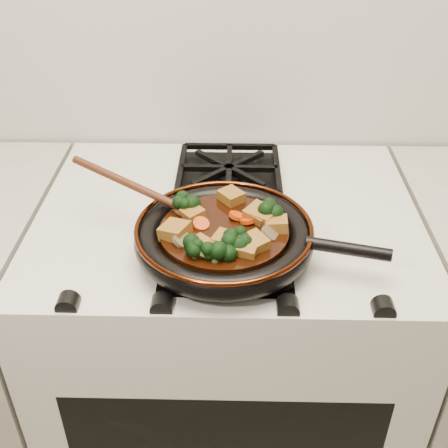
{
  "coord_description": "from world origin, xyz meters",
  "views": [
    {
      "loc": [
        0.01,
        0.75,
        1.52
      ],
      "look_at": [
        -0.0,
        1.55,
        0.97
      ],
      "focal_mm": 45.0,
      "sensor_mm": 36.0,
      "label": 1
    }
  ],
  "objects": [
    {
      "name": "tofu_cube_5",
      "position": [
        0.07,
        1.58,
        0.97
      ],
      "size": [
        0.06,
        0.06,
        0.03
      ],
      "primitive_type": "cube",
      "rotation": [
        0.03,
        -0.06,
        1.0
      ],
      "color": "brown",
      "rests_on": "braising_sauce"
    },
    {
      "name": "broccoli_floret_4",
      "position": [
        -0.05,
        1.47,
        0.97
      ],
      "size": [
        0.08,
        0.09,
        0.07
      ],
      "primitive_type": null,
      "rotation": [
        -0.24,
        0.12,
        0.46
      ],
      "color": "black",
      "rests_on": "braising_sauce"
    },
    {
      "name": "tofu_cube_3",
      "position": [
        -0.09,
        1.53,
        0.97
      ],
      "size": [
        0.06,
        0.06,
        0.03
      ],
      "primitive_type": "cube",
      "rotation": [
        0.02,
        0.12,
        2.7
      ],
      "color": "brown",
      "rests_on": "braising_sauce"
    },
    {
      "name": "tofu_cube_8",
      "position": [
        0.09,
        1.55,
        0.97
      ],
      "size": [
        0.04,
        0.04,
        0.03
      ],
      "primitive_type": "cube",
      "rotation": [
        0.11,
        0.08,
        3.13
      ],
      "color": "brown",
      "rests_on": "braising_sauce"
    },
    {
      "name": "tofu_cube_4",
      "position": [
        0.05,
        1.5,
        0.97
      ],
      "size": [
        0.05,
        0.05,
        0.03
      ],
      "primitive_type": "cube",
      "rotation": [
        -0.06,
        -0.05,
        2.2
      ],
      "color": "brown",
      "rests_on": "braising_sauce"
    },
    {
      "name": "burner_grate_back",
      "position": [
        0.0,
        1.83,
        0.91
      ],
      "size": [
        0.23,
        0.23,
        0.03
      ],
      "primitive_type": null,
      "color": "black",
      "rests_on": "stove"
    },
    {
      "name": "skillet",
      "position": [
        -0.0,
        1.55,
        0.94
      ],
      "size": [
        0.43,
        0.31,
        0.05
      ],
      "rotation": [
        0.0,
        0.0,
        -0.24
      ],
      "color": "black",
      "rests_on": "burner_grate_front"
    },
    {
      "name": "broccoli_floret_2",
      "position": [
        0.02,
        1.5,
        0.97
      ],
      "size": [
        0.07,
        0.08,
        0.06
      ],
      "primitive_type": null,
      "rotation": [
        -0.25,
        -0.03,
        2.88
      ],
      "color": "black",
      "rests_on": "braising_sauce"
    },
    {
      "name": "broccoli_floret_5",
      "position": [
        -0.02,
        1.46,
        0.97
      ],
      "size": [
        0.09,
        0.09,
        0.07
      ],
      "primitive_type": null,
      "rotation": [
        0.22,
        -0.05,
        2.29
      ],
      "color": "black",
      "rests_on": "braising_sauce"
    },
    {
      "name": "braising_sauce",
      "position": [
        -0.0,
        1.55,
        0.95
      ],
      "size": [
        0.23,
        0.23,
        0.02
      ],
      "primitive_type": "cylinder",
      "color": "black",
      "rests_on": "skillet"
    },
    {
      "name": "mushroom_slice_2",
      "position": [
        -0.04,
        1.47,
        0.97
      ],
      "size": [
        0.05,
        0.05,
        0.03
      ],
      "primitive_type": "cylinder",
      "rotation": [
        0.65,
        0.0,
        2.25
      ],
      "color": "brown",
      "rests_on": "braising_sauce"
    },
    {
      "name": "broccoli_floret_0",
      "position": [
        0.07,
        1.58,
        0.97
      ],
      "size": [
        0.09,
        0.09,
        0.07
      ],
      "primitive_type": null,
      "rotation": [
        -0.01,
        -0.24,
        2.18
      ],
      "color": "black",
      "rests_on": "braising_sauce"
    },
    {
      "name": "mushroom_slice_0",
      "position": [
        0.07,
        1.53,
        0.97
      ],
      "size": [
        0.04,
        0.04,
        0.03
      ],
      "primitive_type": "cylinder",
      "rotation": [
        0.75,
        0.0,
        1.13
      ],
      "color": "brown",
      "rests_on": "braising_sauce"
    },
    {
      "name": "carrot_coin_3",
      "position": [
        -0.05,
        1.5,
        0.96
      ],
      "size": [
        0.03,
        0.03,
        0.01
      ],
      "primitive_type": "cylinder",
      "rotation": [
        -0.06,
        0.16,
        0.0
      ],
      "color": "#C83305",
      "rests_on": "braising_sauce"
    },
    {
      "name": "mushroom_slice_1",
      "position": [
        -0.07,
        1.5,
        0.97
      ],
      "size": [
        0.04,
        0.04,
        0.03
      ],
      "primitive_type": "cylinder",
      "rotation": [
        0.72,
        0.0,
        1.19
      ],
      "color": "brown",
      "rests_on": "braising_sauce"
    },
    {
      "name": "broccoli_floret_1",
      "position": [
        0.01,
        1.47,
        0.97
      ],
      "size": [
        0.08,
        0.09,
        0.06
      ],
      "primitive_type": null,
      "rotation": [
        0.16,
        0.03,
        2.7
      ],
      "color": "black",
      "rests_on": "braising_sauce"
    },
    {
      "name": "tofu_cube_9",
      "position": [
        -0.04,
        1.49,
        0.97
      ],
      "size": [
        0.05,
        0.05,
        0.03
      ],
      "primitive_type": "cube",
      "rotation": [
        0.1,
        -0.05,
        2.41
      ],
      "color": "brown",
      "rests_on": "braising_sauce"
    },
    {
      "name": "tofu_cube_2",
      "position": [
        0.01,
        1.64,
        0.97
      ],
      "size": [
        0.05,
        0.06,
        0.02
      ],
      "primitive_type": "cube",
      "rotation": [
        -0.02,
        -0.0,
        2.26
      ],
      "color": "brown",
      "rests_on": "braising_sauce"
    },
    {
      "name": "tofu_cube_6",
      "position": [
        -0.0,
        1.5,
        0.97
      ],
      "size": [
        0.05,
        0.05,
        0.02
      ],
      "primitive_type": "cube",
      "rotation": [
        0.0,
        -0.01,
        1.17
      ],
      "color": "brown",
      "rests_on": "braising_sauce"
    },
    {
      "name": "carrot_coin_1",
      "position": [
        -0.04,
        1.55,
        0.96
      ],
      "size": [
        0.03,
        0.03,
        0.02
      ],
      "primitive_type": "cylinder",
      "rotation": [
        0.32,
        0.21,
        0.0
      ],
      "color": "#C83305",
      "rests_on": "braising_sauce"
    },
    {
      "name": "tofu_cube_1",
      "position": [
        0.07,
        1.6,
        0.97
      ],
      "size": [
        0.04,
        0.04,
        0.03
      ],
      "primitive_type": "cube",
      "rotation": [
        -0.12,
        -0.04,
        0.07
      ],
      "color": "brown",
      "rests_on": "braising_sauce"
    },
    {
      "name": "carrot_coin_0",
      "position": [
        0.02,
        1.58,
        0.96
      ],
      "size": [
        0.03,
        0.03,
        0.02
      ],
      "primitive_type": "cylinder",
      "rotation": [
        -0.18,
        0.32,
        0.0
      ],
      "color": "#C83305",
      "rests_on": "braising_sauce"
    },
    {
      "name": "stove",
      "position": [
        0.0,
        1.69,
        0.45
      ],
      "size": [
        0.76,
        0.6,
        0.9
      ],
      "primitive_type": "cube",
      "color": "beige",
      "rests_on": "ground"
    },
    {
      "name": "tofu_cube_0",
      "position": [
        0.03,
        1.48,
        0.97
      ],
      "size": [
        0.05,
        0.05,
        0.03
      ],
      "primitive_type": "cube",
      "rotation": [
        0.05,
        -0.12,
        1.25
      ],
      "color": "brown",
      "rests_on": "braising_sauce"
    },
    {
      "name": "wooden_spoon",
      "position": [
        -0.13,
        1.62,
        0.98
      ],
      "size": [
        0.15,
        0.08,
        0.24
      ],
      "rotation": [
        0.0,
        0.0,
        2.77
      ],
      "color": "#451E0E",
      "rests_on": "braising_sauce"
    },
    {
      "name": "tofu_cube_10",
      "position": [
        -0.06,
        1.58,
        0.97
      ],
      "size": [
        0.05,
        0.05,
        0.02
      ],
      "primitive_type": "cube",
      "rotation": [
        -0.09,
        0.03,
        2.23
      ],
      "color": "brown",
      "rests_on": "braising_sauce"
    },
    {
      "name": "carrot_coin_2",
      "position": [
        0.04,
        1.57,
        0.96
      ],
      "size": [
        0.03,
        0.03,
        0.02
      ],
      "primitive_type": "cylinder",
      "rotation": [
        -0.25,
        -0.17,
        0.0
      ],
      "color": "#C83305",
      "rests_on": "braising_sauce"
    },
    {
      "name": "broccoli_floret_3",
      "position": [
        -0.07,
        1.61,
        0.97
      ],
      "size": [
        0.08,
        0.08,
        0.06
      ],
      "primitive_type": null,
      "rotation": [
        0.19,
        0.1,
        0.33
      ],
      "color": "black",
      "rests_on": "braising_sauce"
    },
    {
      "name": "burner_grate_front",
      "position": [
        0.0,
        1.55,
        0.91
      ],
      "size": [
        0.23,
        0.23,
        0.03
      ],
      "primitive_type": null,
      "color": "black",
      "rests_on": "stove"
    },
    {
      "name": "tofu_cube_7",
      "position": [
        0.06,
        1.58,
        0.97
      ],
      "size": [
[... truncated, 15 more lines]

